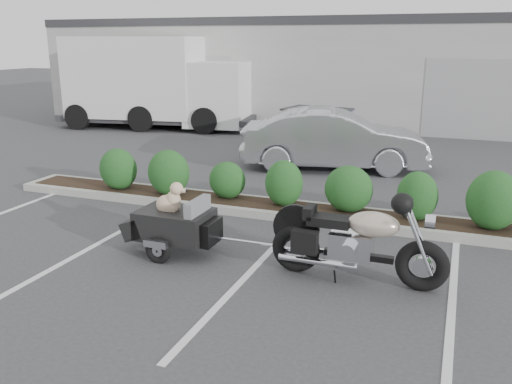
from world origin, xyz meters
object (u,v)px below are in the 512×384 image
(delivery_truck, at_px, (156,85))
(motorcycle, at_px, (356,243))
(pet_trailer, at_px, (174,223))
(sedan, at_px, (334,139))
(dumpster, at_px, (317,129))

(delivery_truck, bearing_deg, motorcycle, -57.81)
(motorcycle, xyz_separation_m, pet_trailer, (-2.79, 0.02, -0.07))
(sedan, relative_size, delivery_truck, 0.61)
(pet_trailer, relative_size, dumpster, 0.93)
(motorcycle, distance_m, delivery_truck, 14.54)
(delivery_truck, bearing_deg, pet_trailer, -67.14)
(motorcycle, relative_size, delivery_truck, 0.32)
(sedan, height_order, delivery_truck, delivery_truck)
(pet_trailer, relative_size, delivery_truck, 0.26)
(motorcycle, distance_m, dumpster, 9.31)
(pet_trailer, distance_m, dumpster, 8.83)
(dumpster, relative_size, delivery_truck, 0.27)
(pet_trailer, xyz_separation_m, sedan, (0.97, 6.45, 0.27))
(motorcycle, bearing_deg, dumpster, 108.30)
(dumpster, xyz_separation_m, delivery_truck, (-6.70, 2.04, 0.96))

